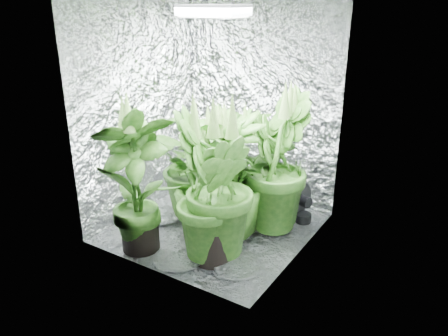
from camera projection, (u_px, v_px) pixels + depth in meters
ground at (215, 227)px, 3.90m from camera, size 1.60×1.60×0.00m
walls at (214, 119)px, 3.54m from camera, size 1.62×1.62×2.00m
grow_lamp at (213, 11)px, 3.25m from camera, size 0.50×0.30×0.22m
plant_a at (200, 164)px, 3.92m from camera, size 0.98×0.98×1.10m
plant_b at (222, 161)px, 4.09m from camera, size 0.72×0.72×1.06m
plant_c at (276, 163)px, 3.70m from camera, size 0.86×0.86×1.30m
plant_d at (202, 184)px, 3.71m from camera, size 0.68×0.68×0.97m
plant_e at (247, 173)px, 3.82m from camera, size 0.90×0.90×1.01m
plant_f at (136, 180)px, 3.36m from camera, size 0.86×0.86×1.29m
plant_g at (213, 189)px, 3.21m from camera, size 0.77×0.77×1.29m
plant_h at (231, 176)px, 3.62m from camera, size 0.73×0.73×1.14m
circulation_fan at (301, 205)px, 3.97m from camera, size 0.19×0.31×0.37m
plant_label at (142, 219)px, 3.41m from camera, size 0.05×0.04×0.07m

